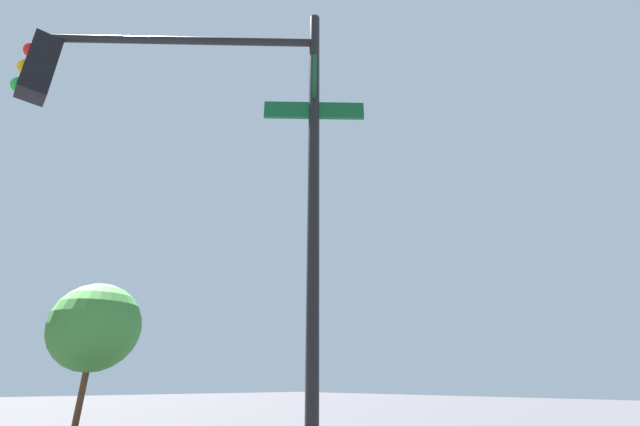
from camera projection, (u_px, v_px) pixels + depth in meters
traffic_signal_near at (181, 132)px, 4.32m from camera, size 2.60×3.05×5.90m
street_tree at (95, 327)px, 16.40m from camera, size 3.48×3.48×5.56m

